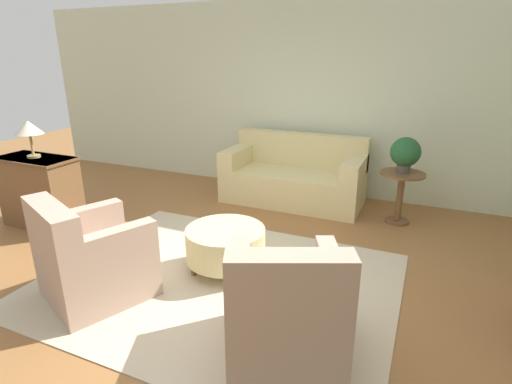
% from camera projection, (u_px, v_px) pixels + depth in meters
% --- Properties ---
extents(ground_plane, '(16.00, 16.00, 0.00)m').
position_uv_depth(ground_plane, '(218.00, 282.00, 3.76)').
color(ground_plane, '#996638').
extents(wall_back, '(9.91, 0.12, 2.80)m').
position_uv_depth(wall_back, '(313.00, 100.00, 5.91)').
color(wall_back, beige).
rests_on(wall_back, ground_plane).
extents(rug, '(3.22, 2.52, 0.01)m').
position_uv_depth(rug, '(218.00, 282.00, 3.76)').
color(rug, beige).
rests_on(rug, ground_plane).
extents(couch, '(1.96, 0.91, 0.95)m').
position_uv_depth(couch, '(294.00, 178.00, 5.76)').
color(couch, beige).
rests_on(couch, ground_plane).
extents(armchair_left, '(1.04, 1.05, 0.92)m').
position_uv_depth(armchair_left, '(91.00, 260.00, 3.43)').
color(armchair_left, tan).
rests_on(armchair_left, rug).
extents(armchair_right, '(1.04, 1.05, 0.92)m').
position_uv_depth(armchair_right, '(286.00, 310.00, 2.76)').
color(armchair_right, tan).
rests_on(armchair_right, rug).
extents(ottoman_table, '(0.77, 0.77, 0.43)m').
position_uv_depth(ottoman_table, '(226.00, 244.00, 3.89)').
color(ottoman_table, beige).
rests_on(ottoman_table, rug).
extents(side_table, '(0.54, 0.54, 0.66)m').
position_uv_depth(side_table, '(401.00, 189.00, 4.97)').
color(side_table, brown).
rests_on(side_table, ground_plane).
extents(dresser, '(0.99, 0.50, 0.87)m').
position_uv_depth(dresser, '(40.00, 191.00, 4.90)').
color(dresser, brown).
rests_on(dresser, ground_plane).
extents(potted_plant_on_side_table, '(0.36, 0.36, 0.44)m').
position_uv_depth(potted_plant_on_side_table, '(405.00, 153.00, 4.82)').
color(potted_plant_on_side_table, '#4C4742').
rests_on(potted_plant_on_side_table, side_table).
extents(table_lamp, '(0.31, 0.31, 0.44)m').
position_uv_depth(table_lamp, '(29.00, 129.00, 4.65)').
color(table_lamp, tan).
rests_on(table_lamp, dresser).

